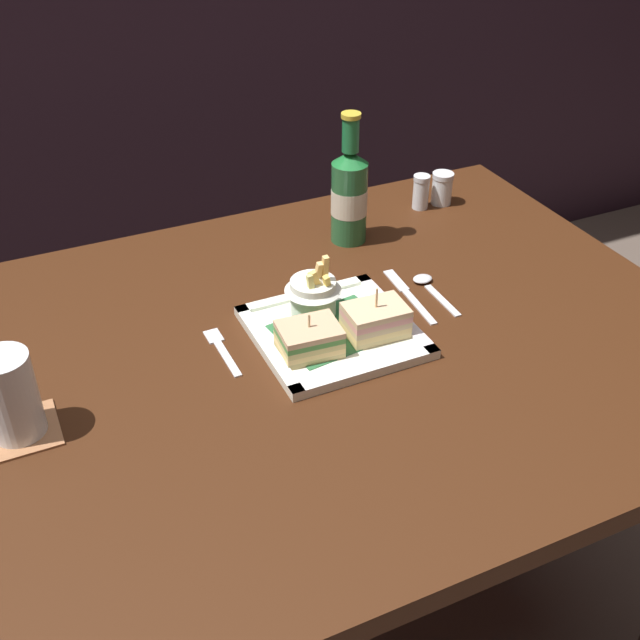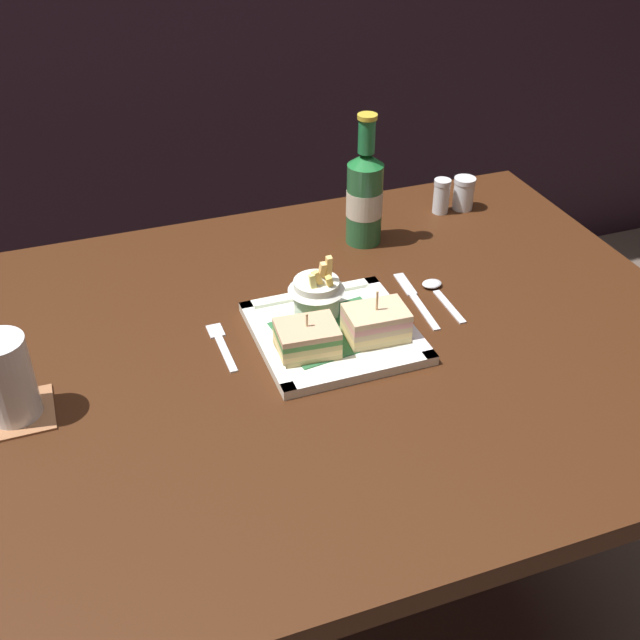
% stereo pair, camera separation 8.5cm
% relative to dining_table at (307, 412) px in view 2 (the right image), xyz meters
% --- Properties ---
extents(ground_plane, '(6.00, 6.00, 0.00)m').
position_rel_dining_table_xyz_m(ground_plane, '(0.00, 0.00, -0.59)').
color(ground_plane, brown).
extents(dining_table, '(1.29, 0.94, 0.73)m').
position_rel_dining_table_xyz_m(dining_table, '(0.00, 0.00, 0.00)').
color(dining_table, '#3B1D0D').
rests_on(dining_table, ground_plane).
extents(square_plate, '(0.24, 0.24, 0.02)m').
position_rel_dining_table_xyz_m(square_plate, '(0.05, 0.01, 0.14)').
color(square_plate, white).
rests_on(square_plate, dining_table).
extents(sandwich_half_left, '(0.10, 0.08, 0.07)m').
position_rel_dining_table_xyz_m(sandwich_half_left, '(-0.01, -0.03, 0.17)').
color(sandwich_half_left, tan).
rests_on(sandwich_half_left, square_plate).
extents(sandwich_half_right, '(0.10, 0.07, 0.08)m').
position_rel_dining_table_xyz_m(sandwich_half_right, '(0.11, -0.03, 0.17)').
color(sandwich_half_right, '#DEC27F').
rests_on(sandwich_half_right, square_plate).
extents(fries_cup, '(0.09, 0.09, 0.11)m').
position_rel_dining_table_xyz_m(fries_cup, '(0.04, 0.06, 0.19)').
color(fries_cup, white).
rests_on(fries_cup, square_plate).
extents(beer_bottle, '(0.07, 0.07, 0.25)m').
position_rel_dining_table_xyz_m(beer_bottle, '(0.21, 0.28, 0.23)').
color(beer_bottle, '#286136').
rests_on(beer_bottle, dining_table).
extents(drink_coaster, '(0.10, 0.10, 0.00)m').
position_rel_dining_table_xyz_m(drink_coaster, '(-0.43, -0.02, 0.14)').
color(drink_coaster, '#A26A44').
rests_on(drink_coaster, dining_table).
extents(water_glass, '(0.07, 0.07, 0.12)m').
position_rel_dining_table_xyz_m(water_glass, '(-0.43, -0.02, 0.19)').
color(water_glass, silver).
rests_on(water_glass, dining_table).
extents(fork, '(0.02, 0.13, 0.00)m').
position_rel_dining_table_xyz_m(fork, '(-0.12, 0.05, 0.14)').
color(fork, silver).
rests_on(fork, dining_table).
extents(knife, '(0.03, 0.18, 0.00)m').
position_rel_dining_table_xyz_m(knife, '(0.22, 0.06, 0.14)').
color(knife, silver).
rests_on(knife, dining_table).
extents(spoon, '(0.04, 0.13, 0.01)m').
position_rel_dining_table_xyz_m(spoon, '(0.26, 0.07, 0.14)').
color(spoon, silver).
rests_on(spoon, dining_table).
extents(salt_shaker, '(0.03, 0.03, 0.07)m').
position_rel_dining_table_xyz_m(salt_shaker, '(0.41, 0.34, 0.17)').
color(salt_shaker, silver).
rests_on(salt_shaker, dining_table).
extents(pepper_shaker, '(0.04, 0.04, 0.07)m').
position_rel_dining_table_xyz_m(pepper_shaker, '(0.46, 0.34, 0.17)').
color(pepper_shaker, silver).
rests_on(pepper_shaker, dining_table).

